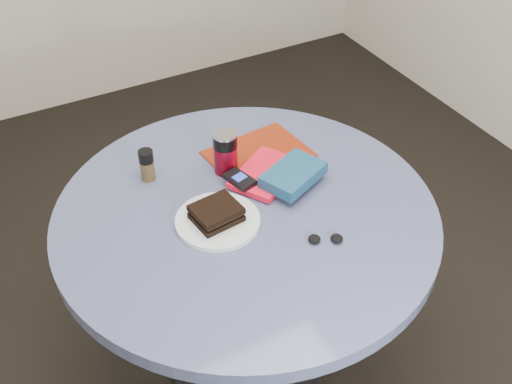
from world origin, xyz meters
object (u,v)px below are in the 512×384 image
table (246,255)px  headphones (326,239)px  magazine (258,154)px  mp3_player (240,179)px  pepper_grinder (147,165)px  plate (218,221)px  novel (293,175)px  sandwich (216,213)px  red_book (265,174)px  soda_can (225,152)px

table → headphones: size_ratio=10.97×
magazine → mp3_player: mp3_player is taller
table → pepper_grinder: pepper_grinder is taller
plate → novel: size_ratio=1.27×
mp3_player → headphones: mp3_player is taller
pepper_grinder → table: bearing=-54.7°
pepper_grinder → novel: (0.33, -0.22, -0.01)m
plate → sandwich: (-0.00, 0.00, 0.03)m
table → pepper_grinder: bearing=125.3°
plate → headphones: bearing=-42.4°
mp3_player → headphones: (0.09, -0.29, -0.02)m
sandwich → red_book: (0.20, 0.10, -0.02)m
sandwich → red_book: size_ratio=0.63×
red_book → novel: bearing=-86.8°
soda_can → novel: 0.20m
magazine → headphones: size_ratio=3.02×
table → novel: novel is taller
plate → pepper_grinder: bearing=109.2°
sandwich → mp3_player: 0.15m
plate → headphones: 0.28m
sandwich → soda_can: bearing=57.3°
magazine → sandwich: bearing=-144.2°
red_book → magazine: bearing=40.1°
pepper_grinder → red_book: bearing=-27.4°
pepper_grinder → novel: size_ratio=0.55×
soda_can → mp3_player: (-0.00, -0.08, -0.03)m
table → novel: size_ratio=5.88×
plate → headphones: (0.20, -0.19, 0.00)m
magazine → novel: size_ratio=1.62×
pepper_grinder → soda_can: bearing=-18.8°
soda_can → red_book: (0.08, -0.08, -0.05)m
mp3_player → plate: bearing=-138.9°
soda_can → headphones: 0.38m
headphones → red_book: bearing=91.3°
novel → plate: bearing=165.5°
headphones → pepper_grinder: bearing=123.6°
pepper_grinder → novel: bearing=-33.0°
plate → mp3_player: size_ratio=2.24×
sandwich → headphones: 0.28m
plate → novel: 0.25m
plate → pepper_grinder: pepper_grinder is taller
magazine → mp3_player: size_ratio=2.86×
pepper_grinder → magazine: size_ratio=0.34×
magazine → headphones: headphones is taller
table → mp3_player: bearing=72.2°
soda_can → headphones: bearing=-76.6°
pepper_grinder → mp3_player: size_ratio=0.96×
novel → mp3_player: (-0.13, 0.06, -0.01)m
plate → pepper_grinder: 0.27m
novel → mp3_player: 0.14m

